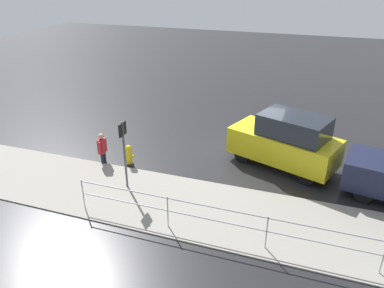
% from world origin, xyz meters
% --- Properties ---
extents(ground_plane, '(60.00, 60.00, 0.00)m').
position_xyz_m(ground_plane, '(0.00, 0.00, 0.00)').
color(ground_plane, black).
extents(kerb_strip, '(24.00, 3.20, 0.04)m').
position_xyz_m(kerb_strip, '(0.00, 4.20, 0.02)').
color(kerb_strip, gray).
rests_on(kerb_strip, ground).
extents(moving_hatchback, '(4.25, 2.94, 2.06)m').
position_xyz_m(moving_hatchback, '(-1.51, 0.52, 1.03)').
color(moving_hatchback, yellow).
rests_on(moving_hatchback, ground).
extents(fire_hydrant, '(0.42, 0.31, 0.80)m').
position_xyz_m(fire_hydrant, '(4.01, 2.32, 0.40)').
color(fire_hydrant, gold).
rests_on(fire_hydrant, ground).
extents(pedestrian, '(0.31, 0.56, 1.22)m').
position_xyz_m(pedestrian, '(5.01, 2.52, 0.68)').
color(pedestrian, '#B2262D').
rests_on(pedestrian, ground).
extents(metal_railing, '(8.39, 0.04, 1.05)m').
position_xyz_m(metal_railing, '(-0.19, 5.33, 0.73)').
color(metal_railing, '#B7BABF').
rests_on(metal_railing, ground).
extents(sign_post, '(0.07, 0.44, 2.40)m').
position_xyz_m(sign_post, '(3.33, 3.79, 1.58)').
color(sign_post, '#4C4C51').
rests_on(sign_post, ground).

